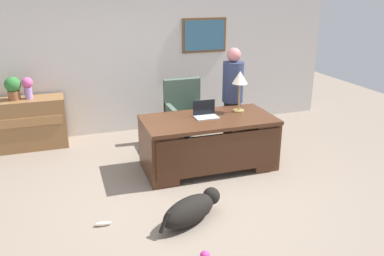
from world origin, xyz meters
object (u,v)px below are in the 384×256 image
person_standing (232,98)px  vase_with_flowers (28,86)px  credenza (22,124)px  dog_toy_ball (205,256)px  dog_toy_bone (103,224)px  laptop (205,113)px  armchair (185,116)px  desk (209,141)px  dog_lying (192,209)px  potted_plant (13,87)px  desk_lamp (240,80)px

person_standing → vase_with_flowers: 3.18m
credenza → dog_toy_ball: credenza is taller
person_standing → vase_with_flowers: bearing=161.4°
dog_toy_bone → laptop: bearing=34.9°
dog_toy_ball → armchair: bearing=76.0°
desk → armchair: size_ratio=1.73×
dog_toy_ball → dog_toy_bone: dog_toy_ball is taller
person_standing → dog_toy_bone: size_ratio=8.63×
person_standing → dog_lying: (-1.29, -1.87, -0.66)m
person_standing → dog_toy_ball: (-1.38, -2.53, -0.77)m
dog_toy_ball → person_standing: bearing=61.4°
potted_plant → dog_toy_ball: bearing=-62.6°
armchair → person_standing: bearing=-30.8°
armchair → potted_plant: (-2.56, 0.62, 0.53)m
credenza → dog_toy_ball: size_ratio=13.93×
laptop → dog_toy_bone: 2.08m
person_standing → dog_toy_bone: person_standing is taller
credenza → dog_toy_bone: bearing=-70.5°
desk → potted_plant: size_ratio=5.06×
dog_toy_ball → laptop: bearing=69.8°
laptop → potted_plant: bearing=149.0°
armchair → dog_lying: (-0.64, -2.25, -0.32)m
laptop → desk_lamp: bearing=8.4°
desk → armchair: armchair is taller
person_standing → dog_lying: person_standing is taller
desk → laptop: laptop is taller
credenza → dog_lying: 3.45m
credenza → dog_lying: (1.88, -2.88, -0.25)m
person_standing → desk_lamp: bearing=-102.5°
person_standing → dog_toy_bone: bearing=-143.7°
desk → dog_toy_bone: (-1.61, -1.01, -0.38)m
armchair → dog_toy_ball: armchair is taller
dog_toy_bone → potted_plant: bearing=110.3°
armchair → desk_lamp: 1.24m
desk → desk_lamp: size_ratio=3.06×
potted_plant → dog_toy_bone: 2.99m
armchair → person_standing: size_ratio=0.66×
armchair → dog_toy_bone: armchair is taller
desk → dog_lying: desk is taller
vase_with_flowers → dog_toy_ball: bearing=-65.3°
credenza → potted_plant: bearing=178.1°
person_standing → desk: bearing=-134.7°
armchair → dog_toy_ball: bearing=-104.0°
desk_lamp → dog_toy_ball: size_ratio=6.13×
desk → vase_with_flowers: vase_with_flowers is taller
dog_lying → armchair: bearing=74.2°
dog_lying → laptop: size_ratio=2.56×
potted_plant → dog_toy_ball: (1.84, -3.54, -0.96)m
person_standing → dog_toy_ball: bearing=-118.6°
desk_lamp → dog_toy_ball: 2.70m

